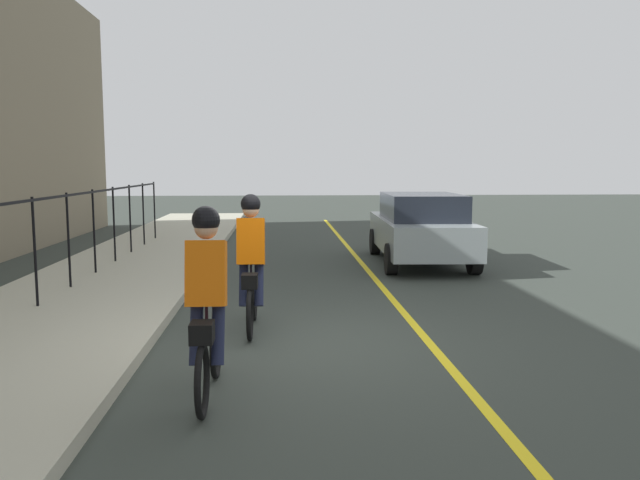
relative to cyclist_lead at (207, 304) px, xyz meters
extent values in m
plane|color=#313832|center=(1.77, -0.92, -0.91)|extent=(80.00, 80.00, 0.00)
cube|color=yellow|center=(1.77, -2.52, -0.91)|extent=(36.00, 0.12, 0.01)
cube|color=#A9A791|center=(1.77, 2.48, -0.84)|extent=(40.00, 3.20, 0.15)
cylinder|color=black|center=(3.50, 2.88, 0.04)|extent=(0.04, 0.04, 1.60)
cylinder|color=black|center=(4.96, 2.88, 0.04)|extent=(0.04, 0.04, 1.60)
cylinder|color=black|center=(6.42, 2.88, 0.04)|extent=(0.04, 0.04, 1.60)
cylinder|color=black|center=(7.88, 2.88, 0.04)|extent=(0.04, 0.04, 1.60)
cylinder|color=black|center=(9.34, 2.88, 0.04)|extent=(0.04, 0.04, 1.60)
cylinder|color=black|center=(10.80, 2.88, 0.04)|extent=(0.04, 0.04, 1.60)
cylinder|color=black|center=(12.26, 2.88, 0.04)|extent=(0.04, 0.04, 1.60)
cube|color=black|center=(2.77, 2.88, 0.79)|extent=(19.00, 0.04, 0.04)
torus|color=black|center=(0.61, -0.01, -0.58)|extent=(0.66, 0.07, 0.66)
torus|color=black|center=(-0.44, 0.01, -0.58)|extent=(0.66, 0.07, 0.66)
cube|color=black|center=(0.08, 0.00, -0.33)|extent=(0.93, 0.05, 0.24)
cylinder|color=black|center=(-0.07, 0.00, -0.18)|extent=(0.03, 0.03, 0.35)
cube|color=orange|center=(-0.02, 0.00, 0.29)|extent=(0.34, 0.36, 0.63)
sphere|color=tan|center=(0.03, 0.00, 0.71)|extent=(0.22, 0.22, 0.22)
sphere|color=black|center=(0.03, 0.00, 0.78)|extent=(0.26, 0.26, 0.26)
cylinder|color=#191E38|center=(-0.04, 0.10, -0.23)|extent=(0.34, 0.12, 0.65)
cylinder|color=#191E38|center=(-0.04, -0.10, -0.23)|extent=(0.34, 0.12, 0.65)
cube|color=black|center=(-0.39, 0.00, -0.16)|extent=(0.24, 0.20, 0.18)
torus|color=black|center=(3.05, -0.30, -0.58)|extent=(0.66, 0.07, 0.66)
torus|color=black|center=(2.00, -0.29, -0.58)|extent=(0.66, 0.07, 0.66)
cube|color=black|center=(2.52, -0.30, -0.33)|extent=(0.93, 0.05, 0.24)
cylinder|color=black|center=(2.37, -0.30, -0.18)|extent=(0.03, 0.03, 0.35)
cube|color=#E45E04|center=(2.42, -0.30, 0.29)|extent=(0.34, 0.36, 0.63)
sphere|color=tan|center=(2.47, -0.30, 0.71)|extent=(0.22, 0.22, 0.22)
sphere|color=black|center=(2.47, -0.30, 0.78)|extent=(0.26, 0.26, 0.26)
cylinder|color=#191E38|center=(2.40, -0.20, -0.23)|extent=(0.34, 0.12, 0.65)
cylinder|color=#191E38|center=(2.40, -0.40, -0.23)|extent=(0.34, 0.12, 0.65)
cube|color=black|center=(2.05, -0.29, -0.16)|extent=(0.24, 0.20, 0.18)
cube|color=#929D9F|center=(8.12, -3.83, -0.24)|extent=(4.47, 1.98, 0.70)
cube|color=#1E232D|center=(7.92, -3.82, 0.39)|extent=(2.53, 1.68, 0.56)
cylinder|color=black|center=(9.65, -3.04, -0.59)|extent=(0.65, 0.25, 0.64)
cylinder|color=black|center=(9.58, -4.74, -0.59)|extent=(0.65, 0.25, 0.64)
cylinder|color=black|center=(6.67, -2.92, -0.59)|extent=(0.65, 0.25, 0.64)
cylinder|color=black|center=(6.59, -4.61, -0.59)|extent=(0.65, 0.25, 0.64)
camera|label=1|loc=(-5.76, -0.68, 1.27)|focal=35.23mm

